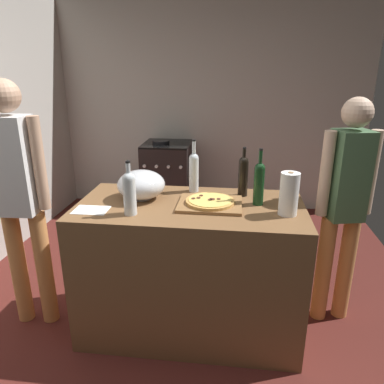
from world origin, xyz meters
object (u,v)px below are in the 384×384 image
object	(u,v)px
wine_bottle_amber	(243,174)
person_in_stripes	(19,192)
mixing_bowl	(141,185)
pizza	(210,201)
wine_bottle_dark	(194,170)
wine_bottle_clear	(129,191)
wine_bottle_green	(259,182)
paper_towel_roll	(289,194)
person_in_red	(345,201)
stove	(168,179)

from	to	relation	value
wine_bottle_amber	person_in_stripes	world-z (taller)	person_in_stripes
mixing_bowl	wine_bottle_amber	distance (m)	0.68
pizza	wine_bottle_dark	size ratio (longest dim) A/B	0.84
wine_bottle_amber	wine_bottle_clear	bearing A→B (deg)	-148.02
wine_bottle_green	wine_bottle_amber	distance (m)	0.18
paper_towel_roll	wine_bottle_green	size ratio (longest dim) A/B	0.72
wine_bottle_clear	person_in_red	world-z (taller)	person_in_red
pizza	wine_bottle_dark	bearing A→B (deg)	116.81
stove	pizza	bearing A→B (deg)	-71.97
wine_bottle_amber	wine_bottle_clear	xyz separation A→B (m)	(-0.66, -0.42, -0.01)
person_in_red	pizza	bearing A→B (deg)	-165.27
pizza	person_in_red	world-z (taller)	person_in_red
wine_bottle_green	person_in_stripes	world-z (taller)	person_in_stripes
wine_bottle_dark	stove	size ratio (longest dim) A/B	0.40
wine_bottle_dark	wine_bottle_amber	world-z (taller)	wine_bottle_dark
stove	person_in_stripes	distance (m)	2.28
pizza	wine_bottle_amber	xyz separation A→B (m)	(0.21, 0.22, 0.12)
wine_bottle_amber	stove	xyz separation A→B (m)	(-0.88, 1.85, -0.63)
wine_bottle_green	wine_bottle_dark	xyz separation A→B (m)	(-0.44, 0.21, 0.00)
person_in_stripes	wine_bottle_amber	bearing A→B (deg)	11.09
wine_bottle_amber	stove	bearing A→B (deg)	115.38
wine_bottle_green	stove	xyz separation A→B (m)	(-0.98, 2.01, -0.63)
pizza	wine_bottle_clear	distance (m)	0.51
person_in_red	wine_bottle_dark	bearing A→B (deg)	178.08
wine_bottle_green	person_in_stripes	bearing A→B (deg)	-175.31
wine_bottle_clear	wine_bottle_green	bearing A→B (deg)	18.70
paper_towel_roll	wine_bottle_clear	distance (m)	0.94
mixing_bowl	wine_bottle_amber	bearing A→B (deg)	11.92
wine_bottle_dark	wine_bottle_amber	xyz separation A→B (m)	(0.34, -0.05, -0.00)
pizza	stove	bearing A→B (deg)	108.03
wine_bottle_green	wine_bottle_dark	bearing A→B (deg)	154.75
person_in_stripes	pizza	bearing A→B (deg)	3.05
paper_towel_roll	mixing_bowl	bearing A→B (deg)	170.04
wine_bottle_dark	wine_bottle_green	bearing A→B (deg)	-25.25
wine_bottle_clear	stove	xyz separation A→B (m)	(-0.21, 2.27, -0.62)
person_in_stripes	wine_bottle_clear	bearing A→B (deg)	-9.49
wine_bottle_dark	wine_bottle_clear	bearing A→B (deg)	-125.02
paper_towel_roll	pizza	bearing A→B (deg)	169.52
wine_bottle_green	wine_bottle_clear	distance (m)	0.80
mixing_bowl	wine_bottle_amber	size ratio (longest dim) A/B	0.94
paper_towel_roll	wine_bottle_dark	xyz separation A→B (m)	(-0.60, 0.35, 0.02)
paper_towel_roll	wine_bottle_clear	world-z (taller)	wine_bottle_clear
stove	person_in_red	xyz separation A→B (m)	(1.56, -1.84, 0.46)
person_in_stripes	wine_bottle_green	bearing A→B (deg)	4.69
pizza	wine_bottle_dark	xyz separation A→B (m)	(-0.13, 0.27, 0.12)
wine_bottle_dark	paper_towel_roll	bearing A→B (deg)	-30.33
pizza	wine_bottle_dark	world-z (taller)	wine_bottle_dark
mixing_bowl	wine_bottle_amber	xyz separation A→B (m)	(0.67, 0.14, 0.05)
wine_bottle_green	wine_bottle_amber	world-z (taller)	wine_bottle_green
mixing_bowl	stove	xyz separation A→B (m)	(-0.21, 2.00, -0.57)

